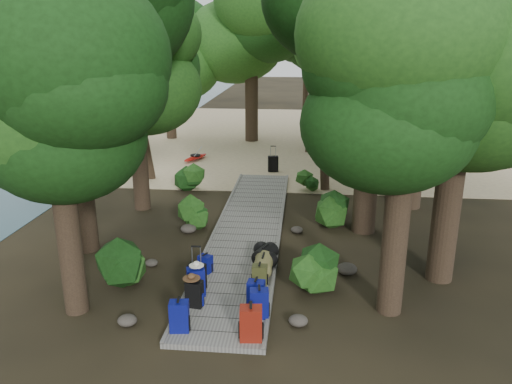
# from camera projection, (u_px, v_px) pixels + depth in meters

# --- Properties ---
(ground) EXTENTS (120.00, 120.00, 0.00)m
(ground) POSITION_uv_depth(u_px,v_px,m) (244.00, 245.00, 14.07)
(ground) COLOR #2D2616
(ground) RESTS_ON ground
(sand_beach) EXTENTS (40.00, 22.00, 0.02)m
(sand_beach) POSITION_uv_depth(u_px,v_px,m) (277.00, 136.00, 29.26)
(sand_beach) COLOR #D2BA8E
(sand_beach) RESTS_ON ground
(boardwalk) EXTENTS (2.00, 12.00, 0.12)m
(boardwalk) POSITION_uv_depth(u_px,v_px,m) (248.00, 230.00, 15.00)
(boardwalk) COLOR gray
(boardwalk) RESTS_ON ground
(backpack_left_a) EXTENTS (0.40, 0.30, 0.70)m
(backpack_left_a) POSITION_uv_depth(u_px,v_px,m) (179.00, 315.00, 9.69)
(backpack_left_a) COLOR #030573
(backpack_left_a) RESTS_ON boardwalk
(backpack_left_b) EXTENTS (0.38, 0.29, 0.64)m
(backpack_left_b) POSITION_uv_depth(u_px,v_px,m) (194.00, 292.00, 10.59)
(backpack_left_b) COLOR black
(backpack_left_b) RESTS_ON boardwalk
(backpack_left_c) EXTENTS (0.45, 0.38, 0.72)m
(backpack_left_c) POSITION_uv_depth(u_px,v_px,m) (196.00, 280.00, 11.03)
(backpack_left_c) COLOR #030573
(backpack_left_c) RESTS_ON boardwalk
(backpack_left_d) EXTENTS (0.38, 0.34, 0.48)m
(backpack_left_d) POSITION_uv_depth(u_px,v_px,m) (205.00, 263.00, 12.16)
(backpack_left_d) COLOR #030573
(backpack_left_d) RESTS_ON boardwalk
(backpack_right_a) EXTENTS (0.44, 0.33, 0.75)m
(backpack_right_a) POSITION_uv_depth(u_px,v_px,m) (251.00, 322.00, 9.41)
(backpack_right_a) COLOR maroon
(backpack_right_a) RESTS_ON boardwalk
(backpack_right_b) EXTENTS (0.41, 0.31, 0.68)m
(backpack_right_b) POSITION_uv_depth(u_px,v_px,m) (259.00, 302.00, 10.17)
(backpack_right_b) COLOR #030573
(backpack_right_b) RESTS_ON boardwalk
(backpack_right_c) EXTENTS (0.39, 0.29, 0.62)m
(backpack_right_c) POSITION_uv_depth(u_px,v_px,m) (256.00, 292.00, 10.63)
(backpack_right_c) COLOR #030573
(backpack_right_c) RESTS_ON boardwalk
(backpack_right_d) EXTENTS (0.35, 0.25, 0.53)m
(backpack_right_d) POSITION_uv_depth(u_px,v_px,m) (260.00, 274.00, 11.54)
(backpack_right_d) COLOR #41411B
(backpack_right_d) RESTS_ON boardwalk
(duffel_right_khaki) EXTENTS (0.48, 0.69, 0.45)m
(duffel_right_khaki) POSITION_uv_depth(u_px,v_px,m) (263.00, 265.00, 12.10)
(duffel_right_khaki) COLOR olive
(duffel_right_khaki) RESTS_ON boardwalk
(duffel_right_black) EXTENTS (0.66, 0.80, 0.43)m
(duffel_right_black) POSITION_uv_depth(u_px,v_px,m) (265.00, 254.00, 12.68)
(duffel_right_black) COLOR black
(duffel_right_black) RESTS_ON boardwalk
(suitcase_on_boardwalk) EXTENTS (0.42, 0.28, 0.61)m
(suitcase_on_boardwalk) POSITION_uv_depth(u_px,v_px,m) (197.00, 277.00, 11.33)
(suitcase_on_boardwalk) COLOR black
(suitcase_on_boardwalk) RESTS_ON boardwalk
(lone_suitcase_on_sand) EXTENTS (0.47, 0.32, 0.68)m
(lone_suitcase_on_sand) POSITION_uv_depth(u_px,v_px,m) (273.00, 164.00, 21.54)
(lone_suitcase_on_sand) COLOR black
(lone_suitcase_on_sand) RESTS_ON sand_beach
(hat_brown) EXTENTS (0.37, 0.37, 0.11)m
(hat_brown) POSITION_uv_depth(u_px,v_px,m) (191.00, 276.00, 10.49)
(hat_brown) COLOR #51351E
(hat_brown) RESTS_ON backpack_left_b
(hat_white) EXTENTS (0.33, 0.33, 0.11)m
(hat_white) POSITION_uv_depth(u_px,v_px,m) (196.00, 263.00, 10.91)
(hat_white) COLOR silver
(hat_white) RESTS_ON backpack_left_c
(kayak) EXTENTS (2.07, 3.52, 0.35)m
(kayak) POSITION_uv_depth(u_px,v_px,m) (195.00, 157.00, 23.53)
(kayak) COLOR #B4150F
(kayak) RESTS_ON sand_beach
(sun_lounger) EXTENTS (1.12, 1.74, 0.54)m
(sun_lounger) POSITION_uv_depth(u_px,v_px,m) (349.00, 157.00, 23.13)
(sun_lounger) COLOR silver
(sun_lounger) RESTS_ON sand_beach
(tree_right_a) EXTENTS (4.51, 4.51, 7.51)m
(tree_right_a) POSITION_uv_depth(u_px,v_px,m) (404.00, 139.00, 9.61)
(tree_right_a) COLOR black
(tree_right_a) RESTS_ON ground
(tree_right_b) EXTENTS (5.00, 5.00, 8.92)m
(tree_right_b) POSITION_uv_depth(u_px,v_px,m) (461.00, 93.00, 10.81)
(tree_right_b) COLOR black
(tree_right_b) RESTS_ON ground
(tree_right_c) EXTENTS (5.76, 5.76, 9.97)m
(tree_right_c) POSITION_uv_depth(u_px,v_px,m) (375.00, 61.00, 13.62)
(tree_right_c) COLOR black
(tree_right_c) RESTS_ON ground
(tree_right_d) EXTENTS (5.84, 5.84, 10.71)m
(tree_right_d) POSITION_uv_depth(u_px,v_px,m) (424.00, 45.00, 15.64)
(tree_right_d) COLOR black
(tree_right_d) RESTS_ON ground
(tree_right_e) EXTENTS (5.14, 5.14, 9.25)m
(tree_right_e) POSITION_uv_depth(u_px,v_px,m) (369.00, 64.00, 18.59)
(tree_right_e) COLOR black
(tree_right_e) RESTS_ON ground
(tree_right_f) EXTENTS (5.74, 5.74, 10.24)m
(tree_right_f) POSITION_uv_depth(u_px,v_px,m) (435.00, 49.00, 20.91)
(tree_right_f) COLOR black
(tree_right_f) RESTS_ON ground
(tree_left_a) EXTENTS (4.18, 4.18, 6.96)m
(tree_left_a) POSITION_uv_depth(u_px,v_px,m) (59.00, 153.00, 9.69)
(tree_left_a) COLOR black
(tree_left_a) RESTS_ON ground
(tree_left_b) EXTENTS (5.59, 5.59, 10.06)m
(tree_left_b) POSITION_uv_depth(u_px,v_px,m) (66.00, 62.00, 12.32)
(tree_left_b) COLOR black
(tree_left_b) RESTS_ON ground
(tree_left_c) EXTENTS (4.44, 4.44, 7.73)m
(tree_left_c) POSITION_uv_depth(u_px,v_px,m) (135.00, 94.00, 15.92)
(tree_left_c) COLOR black
(tree_left_c) RESTS_ON ground
(tree_back_a) EXTENTS (5.87, 5.87, 10.16)m
(tree_back_a) POSITION_uv_depth(u_px,v_px,m) (251.00, 47.00, 26.47)
(tree_back_a) COLOR black
(tree_back_a) RESTS_ON ground
(tree_back_b) EXTENTS (6.25, 6.25, 11.16)m
(tree_back_b) POSITION_uv_depth(u_px,v_px,m) (319.00, 37.00, 27.29)
(tree_back_b) COLOR black
(tree_back_b) RESTS_ON ground
(tree_back_c) EXTENTS (4.58, 4.58, 8.25)m
(tree_back_c) POSITION_uv_depth(u_px,v_px,m) (363.00, 65.00, 27.30)
(tree_back_c) COLOR black
(tree_back_c) RESTS_ON ground
(tree_back_d) EXTENTS (4.79, 4.79, 7.98)m
(tree_back_d) POSITION_uv_depth(u_px,v_px,m) (168.00, 67.00, 27.50)
(tree_back_d) COLOR black
(tree_back_d) RESTS_ON ground
(palm_right_a) EXTENTS (4.72, 4.72, 8.05)m
(palm_right_a) POSITION_uv_depth(u_px,v_px,m) (333.00, 82.00, 18.17)
(palm_right_a) COLOR #16380F
(palm_right_a) RESTS_ON ground
(palm_right_b) EXTENTS (3.98, 3.98, 7.69)m
(palm_right_b) POSITION_uv_depth(u_px,v_px,m) (386.00, 78.00, 22.28)
(palm_right_b) COLOR #16380F
(palm_right_b) RESTS_ON ground
(palm_right_c) EXTENTS (3.95, 3.95, 6.28)m
(palm_right_c) POSITION_uv_depth(u_px,v_px,m) (314.00, 89.00, 24.44)
(palm_right_c) COLOR #16380F
(palm_right_c) RESTS_ON ground
(palm_left_a) EXTENTS (4.74, 4.74, 7.54)m
(palm_left_a) POSITION_uv_depth(u_px,v_px,m) (138.00, 86.00, 19.44)
(palm_left_a) COLOR #16380F
(palm_left_a) RESTS_ON ground
(rock_left_a) EXTENTS (0.40, 0.36, 0.22)m
(rock_left_a) POSITION_uv_depth(u_px,v_px,m) (127.00, 320.00, 10.16)
(rock_left_a) COLOR #4C473F
(rock_left_a) RESTS_ON ground
(rock_left_b) EXTENTS (0.33, 0.30, 0.18)m
(rock_left_b) POSITION_uv_depth(u_px,v_px,m) (152.00, 263.00, 12.78)
(rock_left_b) COLOR #4C473F
(rock_left_b) RESTS_ON ground
(rock_left_c) EXTENTS (0.47, 0.43, 0.26)m
(rock_left_c) POSITION_uv_depth(u_px,v_px,m) (188.00, 229.00, 14.93)
(rock_left_c) COLOR #4C473F
(rock_left_c) RESTS_ON ground
(rock_left_d) EXTENTS (0.29, 0.26, 0.16)m
(rock_left_d) POSITION_uv_depth(u_px,v_px,m) (197.00, 201.00, 17.54)
(rock_left_d) COLOR #4C473F
(rock_left_d) RESTS_ON ground
(rock_right_a) EXTENTS (0.40, 0.36, 0.22)m
(rock_right_a) POSITION_uv_depth(u_px,v_px,m) (298.00, 321.00, 10.15)
(rock_right_a) COLOR #4C473F
(rock_right_a) RESTS_ON ground
(rock_right_b) EXTENTS (0.50, 0.45, 0.28)m
(rock_right_b) POSITION_uv_depth(u_px,v_px,m) (347.00, 269.00, 12.34)
(rock_right_b) COLOR #4C473F
(rock_right_b) RESTS_ON ground
(rock_right_c) EXTENTS (0.36, 0.32, 0.20)m
(rock_right_c) POSITION_uv_depth(u_px,v_px,m) (297.00, 230.00, 14.93)
(rock_right_c) COLOR #4C473F
(rock_right_c) RESTS_ON ground
(shrub_left_a) EXTENTS (1.26, 1.26, 1.14)m
(shrub_left_a) POSITION_uv_depth(u_px,v_px,m) (127.00, 264.00, 11.62)
(shrub_left_a) COLOR #1B4314
(shrub_left_a) RESTS_ON ground
(shrub_left_b) EXTENTS (0.96, 0.96, 0.86)m
(shrub_left_b) POSITION_uv_depth(u_px,v_px,m) (196.00, 215.00, 15.22)
(shrub_left_b) COLOR #1B4314
(shrub_left_b) RESTS_ON ground
(shrub_left_c) EXTENTS (1.15, 1.15, 1.03)m
(shrub_left_c) POSITION_uv_depth(u_px,v_px,m) (189.00, 178.00, 18.84)
(shrub_left_c) COLOR #1B4314
(shrub_left_c) RESTS_ON ground
(shrub_right_a) EXTENTS (1.14, 1.14, 1.03)m
(shrub_right_a) POSITION_uv_depth(u_px,v_px,m) (316.00, 269.00, 11.46)
(shrub_right_a) COLOR #1B4314
(shrub_right_a) RESTS_ON ground
(shrub_right_b) EXTENTS (1.12, 1.12, 1.00)m
(shrub_right_b) POSITION_uv_depth(u_px,v_px,m) (329.00, 210.00, 15.41)
(shrub_right_b) COLOR #1B4314
(shrub_right_b) RESTS_ON ground
(shrub_right_c) EXTENTS (0.76, 0.76, 0.68)m
(shrub_right_c) POSITION_uv_depth(u_px,v_px,m) (308.00, 182.00, 18.87)
(shrub_right_c) COLOR #1B4314
(shrub_right_c) RESTS_ON ground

